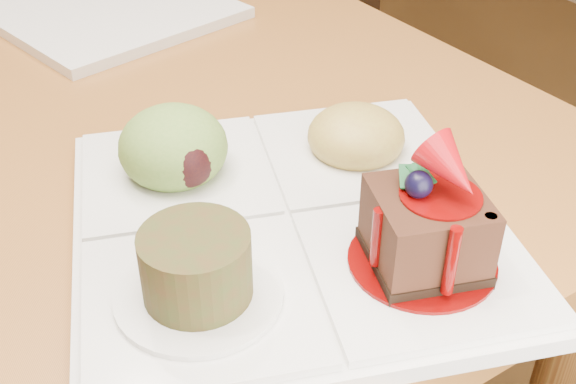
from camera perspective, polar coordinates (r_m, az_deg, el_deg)
sampler_plate at (r=0.50m, az=-0.33°, el=-0.90°), size 0.37×0.37×0.11m
second_plate at (r=0.88m, az=-13.90°, el=13.69°), size 0.28×0.28×0.01m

